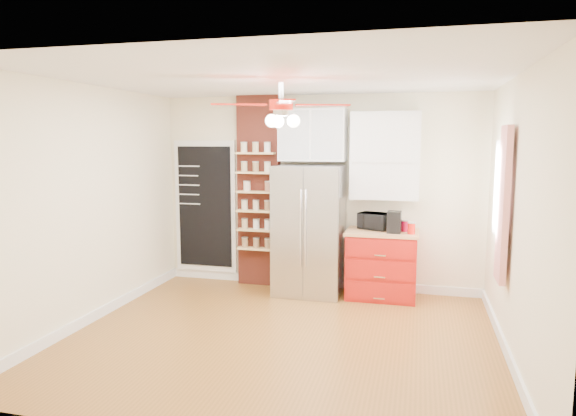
% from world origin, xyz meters
% --- Properties ---
extents(floor, '(4.50, 4.50, 0.00)m').
position_xyz_m(floor, '(0.00, 0.00, 0.00)').
color(floor, brown).
rests_on(floor, ground).
extents(ceiling, '(4.50, 4.50, 0.00)m').
position_xyz_m(ceiling, '(0.00, 0.00, 2.70)').
color(ceiling, white).
rests_on(ceiling, wall_back).
extents(wall_back, '(4.50, 0.02, 2.70)m').
position_xyz_m(wall_back, '(0.00, 2.00, 1.35)').
color(wall_back, '#F0EBC1').
rests_on(wall_back, floor).
extents(wall_front, '(4.50, 0.02, 2.70)m').
position_xyz_m(wall_front, '(0.00, -2.00, 1.35)').
color(wall_front, '#F0EBC1').
rests_on(wall_front, floor).
extents(wall_left, '(0.02, 4.00, 2.70)m').
position_xyz_m(wall_left, '(-2.25, 0.00, 1.35)').
color(wall_left, '#F0EBC1').
rests_on(wall_left, floor).
extents(wall_right, '(0.02, 4.00, 2.70)m').
position_xyz_m(wall_right, '(2.25, 0.00, 1.35)').
color(wall_right, '#F0EBC1').
rests_on(wall_right, floor).
extents(chalkboard, '(0.95, 0.05, 1.95)m').
position_xyz_m(chalkboard, '(-1.70, 1.96, 1.10)').
color(chalkboard, white).
rests_on(chalkboard, wall_back).
extents(brick_pillar, '(0.60, 0.16, 2.70)m').
position_xyz_m(brick_pillar, '(-0.85, 1.92, 1.35)').
color(brick_pillar, brown).
rests_on(brick_pillar, floor).
extents(fridge, '(0.90, 0.70, 1.75)m').
position_xyz_m(fridge, '(-0.05, 1.63, 0.88)').
color(fridge, '#B0B1B5').
rests_on(fridge, floor).
extents(upper_glass_cabinet, '(0.90, 0.35, 0.70)m').
position_xyz_m(upper_glass_cabinet, '(-0.05, 1.82, 2.15)').
color(upper_glass_cabinet, white).
rests_on(upper_glass_cabinet, wall_back).
extents(red_cabinet, '(0.94, 0.64, 0.90)m').
position_xyz_m(red_cabinet, '(0.92, 1.68, 0.45)').
color(red_cabinet, '#AA150E').
rests_on(red_cabinet, floor).
extents(upper_shelf_unit, '(0.90, 0.30, 1.15)m').
position_xyz_m(upper_shelf_unit, '(0.92, 1.85, 1.88)').
color(upper_shelf_unit, white).
rests_on(upper_shelf_unit, wall_back).
extents(window, '(0.04, 0.75, 1.05)m').
position_xyz_m(window, '(2.23, 0.90, 1.55)').
color(window, white).
rests_on(window, wall_right).
extents(curtain, '(0.06, 0.40, 1.55)m').
position_xyz_m(curtain, '(2.18, 0.35, 1.45)').
color(curtain, red).
rests_on(curtain, wall_right).
extents(ceiling_fan, '(1.40, 1.40, 0.44)m').
position_xyz_m(ceiling_fan, '(0.00, 0.00, 2.42)').
color(ceiling_fan, silver).
rests_on(ceiling_fan, ceiling).
extents(toaster_oven, '(0.47, 0.39, 0.22)m').
position_xyz_m(toaster_oven, '(0.80, 1.78, 1.01)').
color(toaster_oven, black).
rests_on(toaster_oven, red_cabinet).
extents(coffee_maker, '(0.18, 0.21, 0.28)m').
position_xyz_m(coffee_maker, '(1.07, 1.58, 1.04)').
color(coffee_maker, black).
rests_on(coffee_maker, red_cabinet).
extents(canister_left, '(0.10, 0.10, 0.14)m').
position_xyz_m(canister_left, '(1.29, 1.54, 0.97)').
color(canister_left, red).
rests_on(canister_left, red_cabinet).
extents(canister_right, '(0.11, 0.11, 0.14)m').
position_xyz_m(canister_right, '(1.20, 1.70, 0.97)').
color(canister_right, '#A70926').
rests_on(canister_right, red_cabinet).
extents(pantry_jar_oats, '(0.12, 0.12, 0.13)m').
position_xyz_m(pantry_jar_oats, '(-0.98, 1.77, 1.44)').
color(pantry_jar_oats, beige).
rests_on(pantry_jar_oats, brick_pillar).
extents(pantry_jar_beans, '(0.12, 0.12, 0.13)m').
position_xyz_m(pantry_jar_beans, '(-0.66, 1.76, 1.44)').
color(pantry_jar_beans, '#93624B').
rests_on(pantry_jar_beans, brick_pillar).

